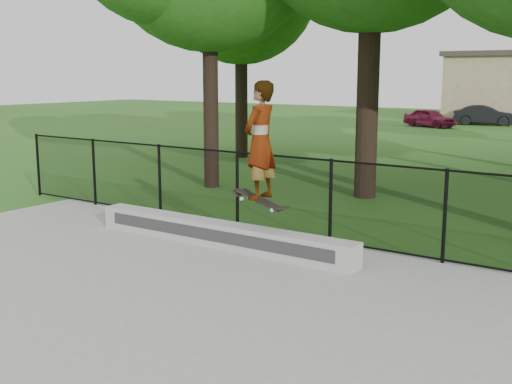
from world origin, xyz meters
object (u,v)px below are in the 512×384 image
grind_ledge (219,234)px  skater_airborne (260,142)px  car_a (430,118)px  car_b (485,115)px

grind_ledge → skater_airborne: (0.86, -0.00, 1.64)m
grind_ledge → skater_airborne: 1.86m
grind_ledge → car_a: bearing=102.5°
car_a → car_b: bearing=-16.3°
car_a → grind_ledge: bearing=-148.8°
car_b → skater_airborne: 30.62m
grind_ledge → car_b: size_ratio=1.63×
car_a → car_b: car_b is taller
car_a → skater_airborne: skater_airborne is taller
grind_ledge → car_b: car_b is taller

